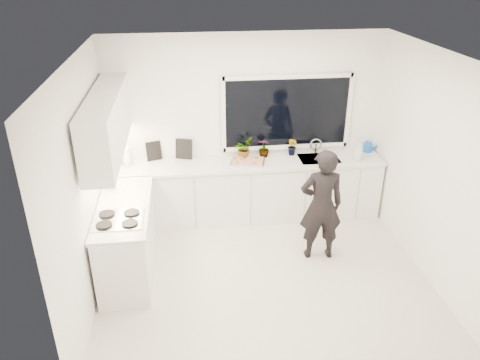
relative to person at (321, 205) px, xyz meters
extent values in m
cube|color=beige|center=(-0.78, -0.34, -0.77)|extent=(4.00, 3.50, 0.02)
cube|color=white|center=(-0.78, 1.42, 0.59)|extent=(4.00, 0.02, 2.70)
cube|color=white|center=(-2.79, -0.34, 0.59)|extent=(0.02, 3.50, 2.70)
cube|color=white|center=(1.23, -0.34, 0.59)|extent=(0.02, 3.50, 2.70)
cube|color=white|center=(-0.78, -0.34, 1.95)|extent=(4.00, 3.50, 0.02)
cube|color=black|center=(-0.18, 1.39, 0.79)|extent=(1.80, 0.02, 1.00)
cube|color=white|center=(-0.78, 1.11, -0.32)|extent=(3.92, 0.58, 0.88)
cube|color=white|center=(-2.45, 0.01, -0.32)|extent=(0.58, 1.60, 0.88)
cube|color=silver|center=(-0.78, 1.10, 0.14)|extent=(3.94, 0.62, 0.04)
cube|color=silver|center=(-2.45, 0.01, 0.14)|extent=(0.62, 1.60, 0.04)
cube|color=white|center=(-2.57, 0.36, 1.09)|extent=(0.34, 2.10, 0.70)
cube|color=silver|center=(0.27, 1.11, 0.11)|extent=(0.58, 0.42, 0.14)
cylinder|color=silver|center=(0.27, 1.31, 0.27)|extent=(0.03, 0.03, 0.22)
cube|color=black|center=(-2.47, -0.34, 0.17)|extent=(0.56, 0.48, 0.03)
imported|color=black|center=(0.00, 0.00, 0.00)|extent=(0.57, 0.39, 1.52)
cube|color=silver|center=(-0.79, 1.08, 0.17)|extent=(0.55, 0.46, 0.03)
cube|color=red|center=(-0.79, 1.08, 0.19)|extent=(0.50, 0.41, 0.01)
cylinder|color=#1352B6|center=(1.07, 1.27, 0.22)|extent=(0.16, 0.16, 0.13)
cylinder|color=white|center=(-2.51, 1.21, 0.29)|extent=(0.14, 0.14, 0.26)
cube|color=#915C43|center=(-2.52, 1.25, 0.27)|extent=(0.15, 0.13, 0.22)
cylinder|color=silver|center=(-2.63, 0.46, 0.24)|extent=(0.13, 0.13, 0.16)
cube|color=black|center=(-2.13, 1.35, 0.30)|extent=(0.22, 0.09, 0.28)
cube|color=black|center=(-1.70, 1.35, 0.31)|extent=(0.24, 0.10, 0.30)
imported|color=#26662D|center=(-0.83, 1.27, 0.31)|extent=(0.32, 0.34, 0.30)
imported|color=#26662D|center=(-0.53, 1.27, 0.29)|extent=(0.18, 0.18, 0.27)
imported|color=#26662D|center=(-0.10, 1.27, 0.30)|extent=(0.18, 0.19, 0.28)
imported|color=#D8BF66|center=(0.81, 0.96, 0.31)|extent=(0.16, 0.16, 0.31)
imported|color=#D8BF66|center=(0.80, 0.96, 0.25)|extent=(0.09, 0.08, 0.18)
camera|label=1|loc=(-1.66, -5.02, 2.89)|focal=35.00mm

